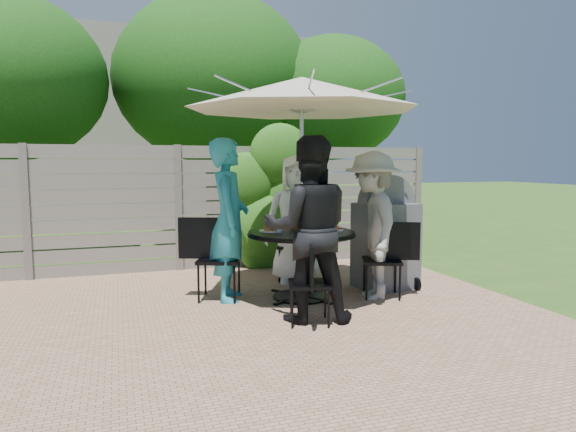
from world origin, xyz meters
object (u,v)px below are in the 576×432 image
object	(u,v)px
plate_left	(270,229)
glass_front	(313,228)
patio_table	(301,252)
bbq_grill	(386,237)
person_front	(308,230)
person_right	(372,226)
chair_right	(383,275)
coffee_cup	(308,224)
chair_left	(218,276)
plate_back	(299,225)
chair_back	(295,259)
chair_front	(309,300)
glass_back	(291,223)
syrup_jug	(296,224)
glass_left	(279,227)
plate_front	(304,233)
person_left	(229,220)
plate_right	(332,229)
glass_right	(323,224)
person_back	(296,220)

from	to	relation	value
plate_left	glass_front	xyz separation A→B (m)	(0.38, -0.37, 0.05)
patio_table	bbq_grill	bearing A→B (deg)	7.04
bbq_grill	glass_front	bearing A→B (deg)	-164.96
person_front	person_right	distance (m)	1.18
chair_right	coffee_cup	xyz separation A→B (m)	(-0.78, 0.44, 0.59)
chair_left	glass_front	xyz separation A→B (m)	(0.97, -0.53, 0.58)
chair_right	plate_back	world-z (taller)	chair_right
chair_back	chair_left	distance (m)	1.37
chair_front	chair_right	distance (m)	1.36
chair_back	glass_back	distance (m)	0.92
plate_back	glass_front	bearing A→B (deg)	-95.52
plate_left	syrup_jug	world-z (taller)	syrup_jug
chair_front	plate_back	distance (m)	1.44
glass_left	coffee_cup	bearing A→B (deg)	26.97
plate_front	glass_front	distance (m)	0.15
chair_front	person_right	bearing A→B (deg)	-38.71
chair_left	person_right	world-z (taller)	person_right
person_front	plate_left	size ratio (longest dim) A/B	7.15
chair_front	glass_left	world-z (taller)	glass_left
person_left	plate_back	bearing A→B (deg)	-66.55
patio_table	chair_right	size ratio (longest dim) A/B	1.66
patio_table	chair_left	distance (m)	1.00
syrup_jug	coffee_cup	size ratio (longest dim) A/B	1.33
plate_right	syrup_jug	world-z (taller)	syrup_jug
plate_right	patio_table	bearing A→B (deg)	164.87
chair_back	person_right	bearing A→B (deg)	46.28
chair_right	glass_left	world-z (taller)	glass_left
chair_front	glass_right	distance (m)	1.26
patio_table	syrup_jug	bearing A→B (deg)	125.07
glass_back	bbq_grill	xyz separation A→B (m)	(1.22, -0.13, -0.22)
person_front	glass_front	size ratio (longest dim) A/B	13.28
plate_left	person_back	bearing A→B (deg)	51.42
chair_left	syrup_jug	size ratio (longest dim) A/B	6.06
plate_left	coffee_cup	bearing A→B (deg)	10.43
chair_back	bbq_grill	bearing A→B (deg)	70.55
person_right	glass_front	bearing A→B (deg)	-70.30
person_back	plate_front	bearing A→B (deg)	-90.00
patio_table	plate_left	world-z (taller)	plate_left
syrup_jug	coffee_cup	distance (m)	0.23
chair_back	person_back	distance (m)	0.57
syrup_jug	chair_back	bearing A→B (deg)	71.02
glass_left	bbq_grill	bearing A→B (deg)	7.00
chair_left	plate_front	distance (m)	1.16
patio_table	person_left	world-z (taller)	person_left
plate_front	glass_front	bearing A→B (deg)	28.62
plate_front	person_right	bearing A→B (deg)	8.32
chair_left	plate_back	world-z (taller)	chair_left
chair_right	plate_back	xyz separation A→B (m)	(-0.84, 0.60, 0.56)
person_right	glass_left	size ratio (longest dim) A/B	12.34
chair_front	person_front	world-z (taller)	person_front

